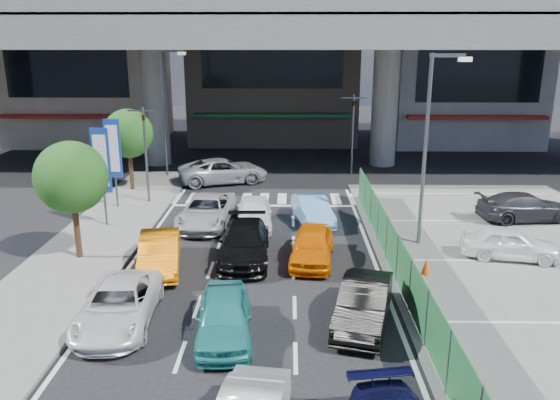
{
  "coord_description": "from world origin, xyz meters",
  "views": [
    {
      "loc": [
        1.41,
        -16.26,
        8.38
      ],
      "look_at": [
        1.0,
        6.66,
        1.76
      ],
      "focal_mm": 35.0,
      "sensor_mm": 36.0,
      "label": 1
    }
  ],
  "objects_px": {
    "street_lamp_right": "(431,134)",
    "traffic_cone": "(426,266)",
    "parked_sedan_dgrey": "(525,207)",
    "tree_far": "(128,134)",
    "sedan_white_front_mid": "(254,213)",
    "tree_near": "(71,178)",
    "wagon_silver_front_left": "(207,211)",
    "kei_truck_front_right": "(313,210)",
    "street_lamp_left": "(166,103)",
    "traffic_light_left": "(144,131)",
    "signboard_near": "(101,164)",
    "taxi_orange_right": "(312,245)",
    "hatch_black_mid_right": "(364,303)",
    "taxi_orange_left": "(160,252)",
    "crossing_wagon_silver": "(223,171)",
    "sedan_white_mid_left": "(118,305)",
    "signboard_far": "(113,151)",
    "parked_sedan_white": "(510,243)",
    "traffic_light_right": "(353,115)",
    "sedan_black_mid": "(244,243)",
    "taxi_teal_mid": "(224,316)"
  },
  "relations": [
    {
      "from": "street_lamp_left",
      "to": "tree_near",
      "type": "bearing_deg",
      "value": -92.76
    },
    {
      "from": "tree_far",
      "to": "sedan_white_front_mid",
      "type": "distance_m",
      "value": 10.22
    },
    {
      "from": "traffic_light_right",
      "to": "street_lamp_right",
      "type": "xyz_separation_m",
      "value": [
        1.67,
        -13.0,
        0.83
      ]
    },
    {
      "from": "traffic_light_right",
      "to": "traffic_cone",
      "type": "height_order",
      "value": "traffic_light_right"
    },
    {
      "from": "traffic_light_left",
      "to": "street_lamp_left",
      "type": "relative_size",
      "value": 0.65
    },
    {
      "from": "traffic_light_left",
      "to": "signboard_near",
      "type": "bearing_deg",
      "value": -104.02
    },
    {
      "from": "hatch_black_mid_right",
      "to": "taxi_orange_left",
      "type": "distance_m",
      "value": 8.32
    },
    {
      "from": "hatch_black_mid_right",
      "to": "parked_sedan_white",
      "type": "bearing_deg",
      "value": 53.94
    },
    {
      "from": "taxi_orange_right",
      "to": "sedan_white_front_mid",
      "type": "bearing_deg",
      "value": 127.57
    },
    {
      "from": "traffic_light_left",
      "to": "parked_sedan_dgrey",
      "type": "distance_m",
      "value": 19.52
    },
    {
      "from": "signboard_near",
      "to": "parked_sedan_white",
      "type": "distance_m",
      "value": 17.96
    },
    {
      "from": "signboard_far",
      "to": "sedan_white_mid_left",
      "type": "bearing_deg",
      "value": -72.76
    },
    {
      "from": "tree_far",
      "to": "traffic_cone",
      "type": "bearing_deg",
      "value": -39.62
    },
    {
      "from": "tree_near",
      "to": "traffic_cone",
      "type": "xyz_separation_m",
      "value": [
        13.52,
        -1.36,
        -2.99
      ]
    },
    {
      "from": "sedan_white_front_mid",
      "to": "parked_sedan_white",
      "type": "height_order",
      "value": "sedan_white_front_mid"
    },
    {
      "from": "street_lamp_left",
      "to": "signboard_far",
      "type": "height_order",
      "value": "street_lamp_left"
    },
    {
      "from": "street_lamp_right",
      "to": "signboard_near",
      "type": "bearing_deg",
      "value": 172.1
    },
    {
      "from": "tree_near",
      "to": "taxi_orange_right",
      "type": "distance_m",
      "value": 9.71
    },
    {
      "from": "tree_near",
      "to": "wagon_silver_front_left",
      "type": "bearing_deg",
      "value": 44.49
    },
    {
      "from": "kei_truck_front_right",
      "to": "street_lamp_left",
      "type": "bearing_deg",
      "value": 122.72
    },
    {
      "from": "kei_truck_front_right",
      "to": "crossing_wagon_silver",
      "type": "relative_size",
      "value": 0.72
    },
    {
      "from": "signboard_near",
      "to": "tree_far",
      "type": "bearing_deg",
      "value": 95.27
    },
    {
      "from": "tree_near",
      "to": "signboard_far",
      "type": "bearing_deg",
      "value": 94.9
    },
    {
      "from": "signboard_far",
      "to": "taxi_orange_right",
      "type": "height_order",
      "value": "signboard_far"
    },
    {
      "from": "taxi_teal_mid",
      "to": "taxi_orange_left",
      "type": "relative_size",
      "value": 0.95
    },
    {
      "from": "street_lamp_right",
      "to": "parked_sedan_dgrey",
      "type": "xyz_separation_m",
      "value": [
        5.69,
        3.25,
        -4.04
      ]
    },
    {
      "from": "traffic_light_left",
      "to": "street_lamp_right",
      "type": "height_order",
      "value": "street_lamp_right"
    },
    {
      "from": "signboard_far",
      "to": "taxi_orange_left",
      "type": "xyz_separation_m",
      "value": [
        4.07,
        -7.91,
        -2.37
      ]
    },
    {
      "from": "taxi_orange_right",
      "to": "hatch_black_mid_right",
      "type": "bearing_deg",
      "value": -68.09
    },
    {
      "from": "sedan_black_mid",
      "to": "traffic_cone",
      "type": "height_order",
      "value": "sedan_black_mid"
    },
    {
      "from": "traffic_light_left",
      "to": "taxi_teal_mid",
      "type": "bearing_deg",
      "value": -67.67
    },
    {
      "from": "street_lamp_right",
      "to": "traffic_cone",
      "type": "distance_m",
      "value": 5.55
    },
    {
      "from": "kei_truck_front_right",
      "to": "parked_sedan_white",
      "type": "bearing_deg",
      "value": -41.87
    },
    {
      "from": "tree_near",
      "to": "taxi_orange_left",
      "type": "distance_m",
      "value": 4.49
    },
    {
      "from": "signboard_far",
      "to": "parked_sedan_dgrey",
      "type": "height_order",
      "value": "signboard_far"
    },
    {
      "from": "tree_near",
      "to": "kei_truck_front_right",
      "type": "bearing_deg",
      "value": 26.89
    },
    {
      "from": "taxi_orange_right",
      "to": "crossing_wagon_silver",
      "type": "bearing_deg",
      "value": 118.01
    },
    {
      "from": "signboard_far",
      "to": "traffic_cone",
      "type": "relative_size",
      "value": 7.04
    },
    {
      "from": "street_lamp_right",
      "to": "parked_sedan_dgrey",
      "type": "height_order",
      "value": "street_lamp_right"
    },
    {
      "from": "taxi_teal_mid",
      "to": "kei_truck_front_right",
      "type": "relative_size",
      "value": 1.01
    },
    {
      "from": "sedan_white_mid_left",
      "to": "parked_sedan_white",
      "type": "height_order",
      "value": "parked_sedan_white"
    },
    {
      "from": "parked_sedan_dgrey",
      "to": "traffic_cone",
      "type": "relative_size",
      "value": 6.91
    },
    {
      "from": "signboard_near",
      "to": "kei_truck_front_right",
      "type": "relative_size",
      "value": 1.19
    },
    {
      "from": "traffic_light_right",
      "to": "taxi_orange_right",
      "type": "distance_m",
      "value": 15.73
    },
    {
      "from": "street_lamp_left",
      "to": "tree_far",
      "type": "distance_m",
      "value": 4.04
    },
    {
      "from": "signboard_near",
      "to": "tree_far",
      "type": "distance_m",
      "value": 6.54
    },
    {
      "from": "traffic_light_left",
      "to": "sedan_white_front_mid",
      "type": "bearing_deg",
      "value": -32.73
    },
    {
      "from": "traffic_light_left",
      "to": "sedan_white_mid_left",
      "type": "bearing_deg",
      "value": -79.77
    },
    {
      "from": "sedan_white_mid_left",
      "to": "sedan_black_mid",
      "type": "relative_size",
      "value": 0.97
    },
    {
      "from": "traffic_light_left",
      "to": "tree_far",
      "type": "distance_m",
      "value": 3.02
    }
  ]
}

